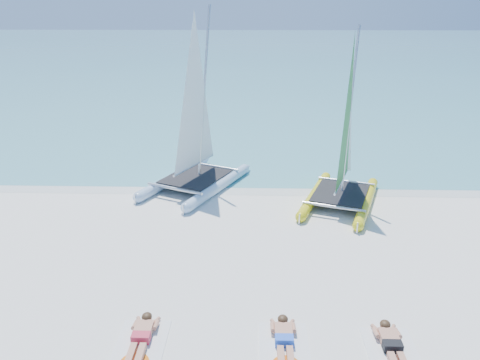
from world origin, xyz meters
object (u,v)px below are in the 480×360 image
at_px(catamaran_blue, 196,135).
at_px(sunbather_c, 393,348).
at_px(sunbather_b, 284,342).
at_px(towel_a, 139,350).
at_px(towel_b, 285,353).
at_px(sunbather_a, 140,339).
at_px(catamaran_yellow, 346,147).
at_px(towel_c, 395,359).

height_order(catamaran_blue, sunbather_c, catamaran_blue).
bearing_deg(catamaran_blue, sunbather_c, -36.36).
bearing_deg(sunbather_c, sunbather_b, 177.07).
distance_m(towel_a, towel_b, 2.88).
bearing_deg(towel_a, sunbather_a, 90.00).
bearing_deg(catamaran_yellow, catamaran_blue, -171.90).
xyz_separation_m(catamaran_yellow, sunbather_a, (-5.36, -7.72, -1.77)).
xyz_separation_m(towel_b, sunbather_c, (2.11, 0.08, 0.11)).
distance_m(towel_b, sunbather_b, 0.22).
bearing_deg(sunbather_b, towel_c, -8.09).
bearing_deg(sunbather_a, catamaran_yellow, 55.20).
xyz_separation_m(catamaran_yellow, towel_a, (-5.36, -7.91, -1.88)).
bearing_deg(catamaran_yellow, towel_c, -73.15).
distance_m(towel_b, towel_c, 2.11).
height_order(catamaran_yellow, towel_c, catamaran_yellow).
bearing_deg(catamaran_blue, sunbather_a, -65.90).
bearing_deg(catamaran_yellow, towel_a, -104.64).
height_order(towel_b, sunbather_b, sunbather_b).
relative_size(catamaran_yellow, towel_c, 3.25).
relative_size(towel_a, towel_c, 1.00).
distance_m(catamaran_yellow, sunbather_b, 8.30).
relative_size(catamaran_yellow, sunbather_c, 3.48).
height_order(sunbather_a, sunbather_b, same).
bearing_deg(towel_b, catamaran_yellow, 72.57).
bearing_deg(catamaran_blue, towel_a, -65.89).
bearing_deg(catamaran_yellow, towel_b, -87.93).
height_order(towel_b, sunbather_c, sunbather_c).
distance_m(sunbather_a, sunbather_c, 4.99).
relative_size(catamaran_blue, towel_c, 3.58).
xyz_separation_m(catamaran_yellow, sunbather_b, (-2.48, -7.72, -1.77)).
xyz_separation_m(sunbather_b, towel_c, (2.11, -0.30, -0.11)).
bearing_deg(sunbather_c, catamaran_yellow, 87.28).
bearing_deg(towel_a, towel_c, -1.23).
height_order(towel_a, sunbather_a, sunbather_a).
xyz_separation_m(catamaran_blue, towel_b, (2.75, -8.96, -1.97)).
relative_size(catamaran_blue, catamaran_yellow, 1.10).
distance_m(towel_a, sunbather_b, 2.89).
relative_size(catamaran_blue, sunbather_c, 3.84).
xyz_separation_m(sunbather_a, towel_c, (4.99, -0.30, -0.11)).
height_order(towel_a, towel_c, same).
distance_m(catamaran_blue, sunbather_b, 9.38).
distance_m(catamaran_blue, catamaran_yellow, 5.34).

